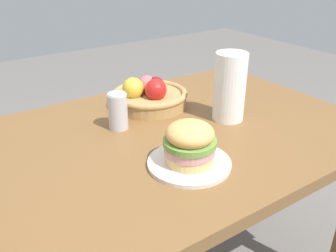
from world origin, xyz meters
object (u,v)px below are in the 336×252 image
object	(u,v)px
soda_can	(118,111)
paper_towel_roll	(230,87)
plate	(189,163)
sandwich	(190,142)
fruit_basket	(149,95)

from	to	relation	value
soda_can	paper_towel_roll	distance (m)	0.39
plate	paper_towel_roll	xyz separation A→B (m)	(0.30, 0.17, 0.11)
plate	sandwich	world-z (taller)	sandwich
soda_can	paper_towel_roll	size ratio (longest dim) A/B	0.53
sandwich	paper_towel_roll	xyz separation A→B (m)	(0.30, 0.17, 0.05)
plate	paper_towel_roll	bearing A→B (deg)	29.59
fruit_basket	paper_towel_roll	world-z (taller)	paper_towel_roll
sandwich	paper_towel_roll	size ratio (longest dim) A/B	0.62
soda_can	fruit_basket	xyz separation A→B (m)	(0.19, 0.10, -0.02)
fruit_basket	paper_towel_roll	bearing A→B (deg)	-56.12
sandwich	soda_can	xyz separation A→B (m)	(-0.06, 0.32, -0.01)
soda_can	paper_towel_roll	bearing A→B (deg)	-22.84
plate	paper_towel_roll	world-z (taller)	paper_towel_roll
paper_towel_roll	sandwich	bearing A→B (deg)	-150.41
sandwich	fruit_basket	size ratio (longest dim) A/B	0.51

